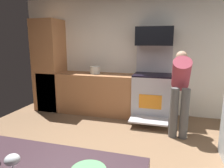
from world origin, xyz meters
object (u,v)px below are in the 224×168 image
(microwave, at_px, (154,36))
(oven_range, at_px, (152,95))
(person_cook, at_px, (180,87))
(stock_pot, at_px, (95,70))
(wine_glass_near, at_px, (12,161))

(microwave, bearing_deg, oven_range, -90.00)
(person_cook, height_order, stock_pot, person_cook)
(oven_range, height_order, wine_glass_near, oven_range)
(person_cook, bearing_deg, stock_pot, 158.92)
(person_cook, height_order, wine_glass_near, person_cook)
(person_cook, bearing_deg, microwave, 124.22)
(stock_pot, bearing_deg, microwave, 3.61)
(stock_pot, bearing_deg, oven_range, -0.65)
(person_cook, bearing_deg, oven_range, 127.78)
(microwave, height_order, person_cook, microwave)
(wine_glass_near, bearing_deg, oven_range, 82.99)
(oven_range, relative_size, wine_glass_near, 11.09)
(oven_range, bearing_deg, person_cook, -52.22)
(wine_glass_near, bearing_deg, stock_pot, 103.65)
(wine_glass_near, bearing_deg, microwave, 83.18)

